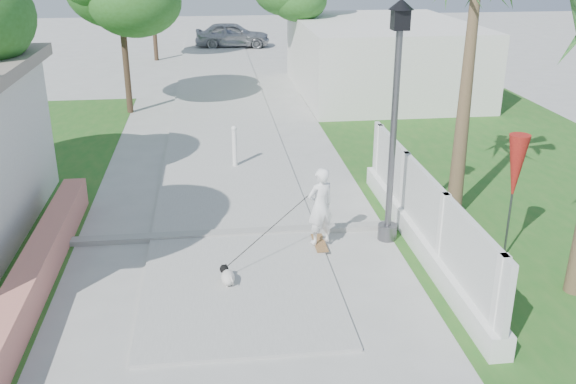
{
  "coord_description": "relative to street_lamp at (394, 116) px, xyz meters",
  "views": [
    {
      "loc": [
        -0.35,
        -5.3,
        5.35
      ],
      "look_at": [
        0.97,
        5.4,
        1.1
      ],
      "focal_mm": 40.0,
      "sensor_mm": 36.0,
      "label": 1
    }
  ],
  "objects": [
    {
      "name": "path_strip",
      "position": [
        -2.9,
        14.5,
        -2.4
      ],
      "size": [
        3.2,
        36.0,
        0.06
      ],
      "primitive_type": "cube",
      "color": "#B7B7B2",
      "rests_on": "ground"
    },
    {
      "name": "curb",
      "position": [
        -2.9,
        0.5,
        -2.38
      ],
      "size": [
        6.5,
        0.25,
        0.1
      ],
      "primitive_type": "cube",
      "color": "#999993",
      "rests_on": "ground"
    },
    {
      "name": "grass_right",
      "position": [
        4.1,
        2.5,
        -2.42
      ],
      "size": [
        8.0,
        20.0,
        0.01
      ],
      "primitive_type": "cube",
      "color": "#23601E",
      "rests_on": "ground"
    },
    {
      "name": "pink_wall",
      "position": [
        -6.2,
        -1.95,
        -2.11
      ],
      "size": [
        0.45,
        8.2,
        0.8
      ],
      "color": "tan",
      "rests_on": "ground"
    },
    {
      "name": "lattice_fence",
      "position": [
        0.5,
        -0.5,
        -1.88
      ],
      "size": [
        0.35,
        7.0,
        1.5
      ],
      "color": "white",
      "rests_on": "ground"
    },
    {
      "name": "building_right",
      "position": [
        3.1,
        12.5,
        -1.13
      ],
      "size": [
        6.0,
        8.0,
        2.6
      ],
      "primitive_type": "cube",
      "color": "silver",
      "rests_on": "ground"
    },
    {
      "name": "street_lamp",
      "position": [
        0.0,
        0.0,
        0.0
      ],
      "size": [
        0.44,
        0.44,
        4.44
      ],
      "color": "#59595E",
      "rests_on": "ground"
    },
    {
      "name": "bollard",
      "position": [
        -2.7,
        4.5,
        -1.84
      ],
      "size": [
        0.14,
        0.14,
        1.09
      ],
      "color": "white",
      "rests_on": "ground"
    },
    {
      "name": "patio_umbrella",
      "position": [
        1.9,
        -1.0,
        -0.74
      ],
      "size": [
        0.36,
        0.36,
        2.3
      ],
      "color": "#59595E",
      "rests_on": "ground"
    },
    {
      "name": "skateboarder",
      "position": [
        -2.16,
        -0.62,
        -1.76
      ],
      "size": [
        2.06,
        1.5,
        1.56
      ],
      "rotation": [
        0.0,
        0.0,
        3.58
      ],
      "color": "olive",
      "rests_on": "ground"
    },
    {
      "name": "dog",
      "position": [
        -3.1,
        -1.44,
        -2.24
      ],
      "size": [
        0.33,
        0.49,
        0.35
      ],
      "rotation": [
        0.0,
        0.0,
        0.32
      ],
      "color": "silver",
      "rests_on": "ground"
    },
    {
      "name": "parked_car",
      "position": [
        -1.93,
        24.03,
        -1.76
      ],
      "size": [
        3.95,
        1.67,
        1.33
      ],
      "primitive_type": "imported",
      "rotation": [
        0.0,
        0.0,
        1.55
      ],
      "color": "#ABADB3",
      "rests_on": "ground"
    }
  ]
}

